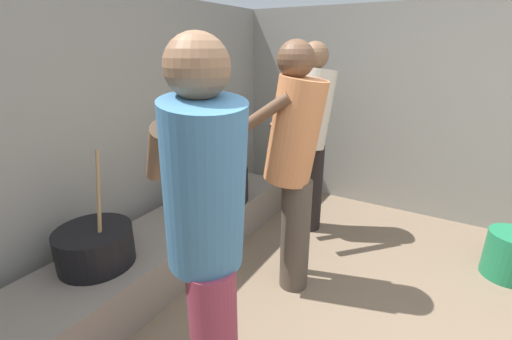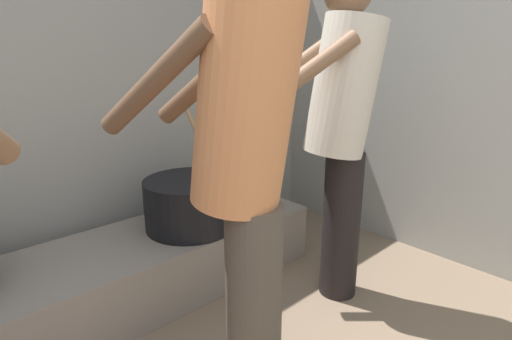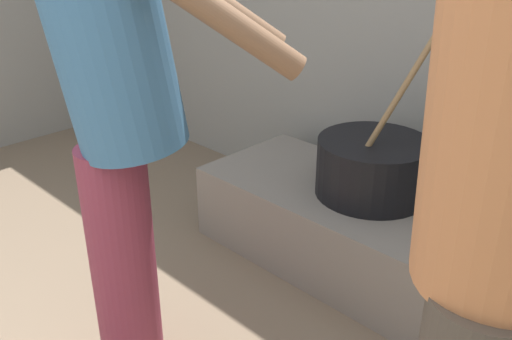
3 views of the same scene
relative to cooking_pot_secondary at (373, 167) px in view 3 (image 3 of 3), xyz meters
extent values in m
cube|color=gray|center=(0.03, 0.47, 0.54)|extent=(5.37, 0.20, 2.01)
cube|color=slate|center=(0.58, -0.05, -0.29)|extent=(2.59, 0.60, 0.34)
cylinder|color=black|center=(0.00, 0.00, 0.00)|extent=(0.46, 0.46, 0.24)
cylinder|color=#937047|center=(0.08, 0.00, 0.31)|extent=(0.21, 0.18, 0.51)
cylinder|color=brown|center=(0.64, -0.74, 0.74)|extent=(0.20, 0.49, 0.37)
cylinder|color=#8C3347|center=(-0.19, -1.06, -0.06)|extent=(0.20, 0.20, 0.81)
cylinder|color=teal|center=(-0.18, -1.04, 0.67)|extent=(0.47, 0.49, 0.69)
cylinder|color=brown|center=(0.08, -0.93, 0.74)|extent=(0.35, 0.43, 0.37)
camera|label=1|loc=(-1.08, -1.80, 1.16)|focal=24.24mm
camera|label=2|loc=(0.03, -1.86, 0.81)|focal=27.65mm
camera|label=3|loc=(1.10, -1.80, 0.94)|focal=38.97mm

